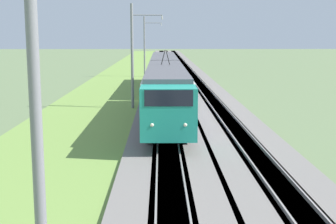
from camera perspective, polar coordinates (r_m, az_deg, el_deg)
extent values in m
cube|color=slate|center=(52.67, -0.51, 3.03)|extent=(240.00, 4.40, 0.30)
cube|color=slate|center=(52.86, 4.03, 3.03)|extent=(240.00, 4.40, 0.30)
cube|color=#4C4238|center=(52.67, -0.51, 3.03)|extent=(240.00, 1.57, 0.30)
cube|color=gray|center=(52.64, -1.09, 3.27)|extent=(240.00, 0.07, 0.15)
cube|color=gray|center=(52.65, 0.07, 3.27)|extent=(240.00, 0.07, 0.15)
cube|color=#4C4238|center=(52.86, 4.03, 3.03)|extent=(240.00, 1.57, 0.30)
cube|color=gray|center=(52.80, 3.45, 3.27)|extent=(240.00, 0.07, 0.15)
cube|color=gray|center=(52.89, 4.60, 3.27)|extent=(240.00, 0.07, 0.15)
cube|color=olive|center=(52.94, -6.62, 2.90)|extent=(240.00, 8.30, 0.12)
cube|color=teal|center=(22.61, 0.04, -0.07)|extent=(2.11, 2.69, 2.53)
cube|color=black|center=(22.17, 0.05, 1.95)|extent=(1.52, 2.25, 0.76)
sphere|color=#F2EAC6|center=(21.69, -1.96, -1.57)|extent=(0.20, 0.20, 0.20)
sphere|color=#F2EAC6|center=(21.72, 2.12, -1.56)|extent=(0.20, 0.20, 0.20)
cube|color=navy|center=(32.48, -0.25, 1.20)|extent=(17.59, 2.81, 0.71)
cube|color=silver|center=(32.33, -0.25, 3.41)|extent=(17.59, 2.81, 1.82)
cube|color=black|center=(32.31, -0.25, 3.67)|extent=(16.18, 2.83, 0.76)
cube|color=#515156|center=(32.23, -0.26, 5.24)|extent=(17.59, 2.58, 0.25)
cube|color=black|center=(32.58, -0.25, 0.10)|extent=(16.71, 2.39, 0.55)
cylinder|color=black|center=(25.67, -1.26, -2.08)|extent=(0.86, 0.12, 0.86)
cylinder|color=black|center=(25.68, 1.12, -2.07)|extent=(0.86, 0.12, 0.86)
cube|color=navy|center=(51.60, -0.50, 4.24)|extent=(19.70, 2.81, 0.71)
cube|color=silver|center=(51.50, -0.51, 5.64)|extent=(19.70, 2.81, 1.82)
cube|color=black|center=(51.49, -0.51, 5.80)|extent=(18.12, 2.83, 0.76)
cube|color=#515156|center=(51.45, -0.51, 6.79)|extent=(19.70, 2.58, 0.25)
cube|color=black|center=(51.66, -0.50, 3.54)|extent=(18.71, 2.39, 0.55)
cylinder|color=black|center=(34.83, -0.60, 6.66)|extent=(0.06, 0.33, 1.08)
cylinder|color=black|center=(34.83, -0.02, 6.67)|extent=(0.06, 0.33, 1.08)
cube|color=black|center=(25.86, -0.07, -3.98)|extent=(0.10, 0.10, 0.00)
cylinder|color=slate|center=(8.82, -15.75, -1.78)|extent=(0.22, 0.22, 8.65)
cylinder|color=slate|center=(37.64, -4.39, 6.67)|extent=(0.22, 0.22, 8.43)
cylinder|color=slate|center=(37.58, -2.59, 11.73)|extent=(0.08, 2.40, 0.08)
cylinder|color=#B2ADA8|center=(37.56, -0.72, 11.44)|extent=(0.10, 0.10, 0.30)
cylinder|color=slate|center=(66.77, -2.89, 7.90)|extent=(0.22, 0.22, 8.54)
cylinder|color=slate|center=(66.74, -1.86, 10.81)|extent=(0.08, 2.40, 0.08)
cylinder|color=#B2ADA8|center=(66.72, -0.81, 10.64)|extent=(0.10, 0.10, 0.30)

